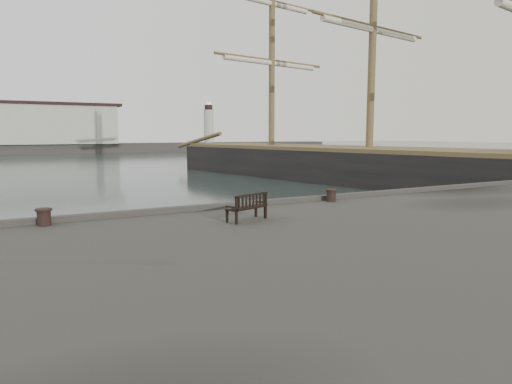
% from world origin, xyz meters
% --- Properties ---
extents(ground, '(400.00, 400.00, 0.00)m').
position_xyz_m(ground, '(0.00, 0.00, 0.00)').
color(ground, black).
rests_on(ground, ground).
extents(breakwater, '(140.00, 9.50, 12.20)m').
position_xyz_m(breakwater, '(-4.56, 92.00, 4.30)').
color(breakwater, '#383530').
rests_on(breakwater, ground).
extents(bench, '(1.45, 0.92, 0.79)m').
position_xyz_m(bench, '(0.05, -2.54, 1.81)').
color(bench, black).
rests_on(bench, quay).
extents(bollard_left, '(0.56, 0.56, 0.48)m').
position_xyz_m(bollard_left, '(-5.30, -0.50, 1.80)').
color(bollard_left, black).
rests_on(bollard_left, quay).
extents(bollard_right, '(0.47, 0.47, 0.47)m').
position_xyz_m(bollard_right, '(4.63, -0.62, 1.79)').
color(bollard_right, black).
rests_on(bollard_right, quay).
extents(tall_ship_main, '(17.37, 45.63, 33.56)m').
position_xyz_m(tall_ship_main, '(20.80, 15.17, 0.84)').
color(tall_ship_main, black).
rests_on(tall_ship_main, ground).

